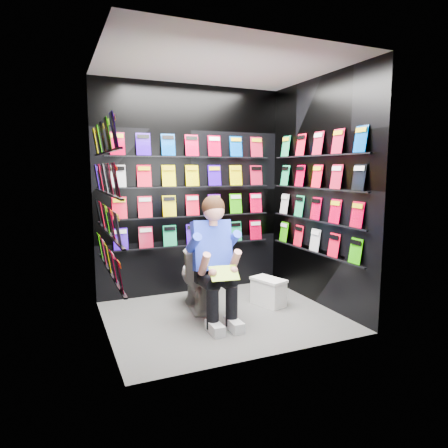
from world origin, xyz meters
name	(u,v)px	position (x,y,z in m)	size (l,w,h in m)	color
floor	(223,316)	(0.00, 0.00, 0.00)	(2.40, 2.40, 0.00)	#62625F
ceiling	(223,64)	(0.00, 0.00, 2.60)	(2.40, 2.40, 0.00)	white
wall_back	(192,191)	(0.00, 1.00, 1.30)	(2.40, 0.04, 2.60)	black
wall_front	(272,203)	(0.00, -1.00, 1.30)	(2.40, 0.04, 2.60)	black
wall_left	(102,199)	(-1.20, 0.00, 1.30)	(0.04, 2.00, 2.60)	black
wall_right	(319,193)	(1.20, 0.00, 1.30)	(0.04, 2.00, 2.60)	black
comics_back	(192,190)	(0.00, 0.97, 1.31)	(2.10, 0.06, 1.37)	#F20030
comics_left	(105,198)	(-1.17, 0.00, 1.31)	(0.06, 1.70, 1.37)	#F20030
comics_right	(317,192)	(1.17, 0.00, 1.31)	(0.06, 1.70, 1.37)	#F20030
toilet	(199,276)	(-0.14, 0.37, 0.37)	(0.42, 0.75, 0.73)	white
longbox	(268,293)	(0.63, 0.13, 0.14)	(0.21, 0.38, 0.29)	white
longbox_lid	(269,280)	(0.63, 0.13, 0.30)	(0.23, 0.40, 0.03)	white
reader	(211,247)	(-0.14, -0.01, 0.77)	(0.53, 0.77, 1.42)	#152FE0
held_comic	(224,273)	(-0.14, -0.36, 0.58)	(0.28, 0.01, 0.19)	green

